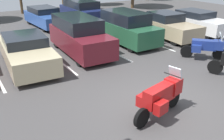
% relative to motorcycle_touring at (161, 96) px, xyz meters
% --- Properties ---
extents(ground, '(44.00, 44.00, 0.10)m').
position_rel_motorcycle_touring_xyz_m(ground, '(0.42, 0.46, -0.72)').
color(ground, '#423F3F').
extents(motorcycle_touring, '(2.22, 0.98, 1.45)m').
position_rel_motorcycle_touring_xyz_m(motorcycle_touring, '(0.00, 0.00, 0.00)').
color(motorcycle_touring, black).
rests_on(motorcycle_touring, ground).
extents(motorcycle_third, '(1.55, 1.69, 1.39)m').
position_rel_motorcycle_touring_xyz_m(motorcycle_third, '(5.37, 2.58, -0.02)').
color(motorcycle_third, black).
rests_on(motorcycle_third, ground).
extents(parking_stripes, '(23.65, 4.84, 0.01)m').
position_rel_motorcycle_touring_xyz_m(parking_stripes, '(-0.87, 6.58, -0.67)').
color(parking_stripes, silver).
rests_on(parking_stripes, ground).
extents(car_champagne, '(2.26, 5.01, 1.45)m').
position_rel_motorcycle_touring_xyz_m(car_champagne, '(-2.33, 6.45, 0.03)').
color(car_champagne, '#C1B289').
rests_on(car_champagne, ground).
extents(car_maroon, '(2.04, 4.87, 1.89)m').
position_rel_motorcycle_touring_xyz_m(car_maroon, '(0.57, 6.83, 0.26)').
color(car_maroon, maroon).
rests_on(car_maroon, ground).
extents(car_green, '(1.88, 4.37, 1.87)m').
position_rel_motorcycle_touring_xyz_m(car_green, '(3.73, 6.96, 0.25)').
color(car_green, '#235638').
rests_on(car_green, ground).
extents(car_tan, '(2.11, 4.55, 1.57)m').
position_rel_motorcycle_touring_xyz_m(car_tan, '(6.68, 6.52, 0.08)').
color(car_tan, tan).
rests_on(car_tan, ground).
extents(car_white, '(1.86, 4.71, 1.47)m').
position_rel_motorcycle_touring_xyz_m(car_white, '(9.37, 6.55, 0.05)').
color(car_white, white).
rests_on(car_white, ground).
extents(car_far_blue, '(2.07, 4.64, 1.41)m').
position_rel_motorcycle_touring_xyz_m(car_far_blue, '(1.14, 13.92, 0.04)').
color(car_far_blue, '#2D519E').
rests_on(car_far_blue, ground).
extents(car_far_navy, '(1.98, 4.76, 1.77)m').
position_rel_motorcycle_touring_xyz_m(car_far_navy, '(4.09, 13.64, 0.22)').
color(car_far_navy, navy).
rests_on(car_far_navy, ground).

